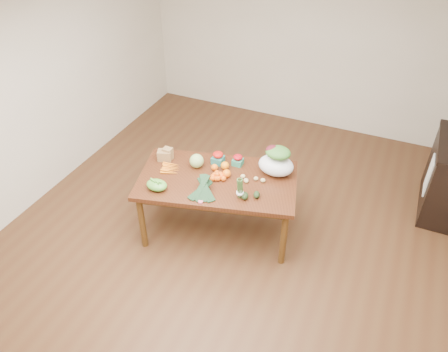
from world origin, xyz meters
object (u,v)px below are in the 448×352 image
at_px(kale_bunch, 202,190).
at_px(asparagus_bundle, 240,188).
at_px(dining_table, 218,205).
at_px(mandarin_cluster, 217,175).
at_px(paper_bag, 165,154).
at_px(salad_bag, 276,162).
at_px(cabbage, 197,161).

bearing_deg(kale_bunch, asparagus_bundle, 6.28).
xyz_separation_m(dining_table, mandarin_cluster, (0.00, -0.01, 0.42)).
height_order(dining_table, asparagus_bundle, asparagus_bundle).
bearing_deg(paper_bag, mandarin_cluster, -7.38).
relative_size(asparagus_bundle, salad_bag, 0.64).
height_order(paper_bag, cabbage, cabbage).
distance_m(asparagus_bundle, salad_bag, 0.58).
bearing_deg(salad_bag, paper_bag, -168.29).
relative_size(cabbage, mandarin_cluster, 0.88).
bearing_deg(dining_table, asparagus_bundle, -44.68).
bearing_deg(cabbage, salad_bag, 15.55).
xyz_separation_m(cabbage, kale_bunch, (0.29, -0.44, 0.00)).
xyz_separation_m(paper_bag, salad_bag, (1.24, 0.26, 0.08)).
distance_m(paper_bag, cabbage, 0.40).
distance_m(paper_bag, asparagus_bundle, 1.08).
bearing_deg(mandarin_cluster, paper_bag, 172.62).
distance_m(kale_bunch, salad_bag, 0.88).
bearing_deg(kale_bunch, paper_bag, 133.99).
height_order(paper_bag, kale_bunch, kale_bunch).
relative_size(cabbage, kale_bunch, 0.40).
bearing_deg(asparagus_bundle, kale_bunch, -173.72).
height_order(mandarin_cluster, salad_bag, salad_bag).
distance_m(paper_bag, kale_bunch, 0.80).
distance_m(cabbage, mandarin_cluster, 0.32).
distance_m(kale_bunch, asparagus_bundle, 0.39).
relative_size(kale_bunch, salad_bag, 1.03).
xyz_separation_m(kale_bunch, salad_bag, (0.56, 0.68, 0.07)).
relative_size(paper_bag, cabbage, 1.30).
bearing_deg(mandarin_cluster, kale_bunch, -92.49).
bearing_deg(dining_table, kale_bunch, -106.74).
xyz_separation_m(cabbage, mandarin_cluster, (0.30, -0.11, -0.03)).
bearing_deg(salad_bag, dining_table, -147.82).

